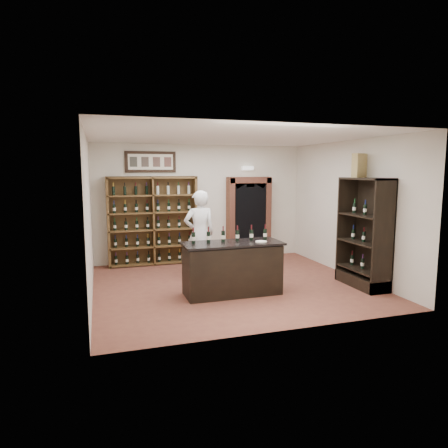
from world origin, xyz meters
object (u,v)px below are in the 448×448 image
at_px(counter_bottle_0, 193,238).
at_px(shopkeeper, 199,234).
at_px(tasting_counter, 232,269).
at_px(side_cabinet, 365,250).
at_px(wine_crate, 359,165).
at_px(wine_shelf, 153,221).

bearing_deg(counter_bottle_0, shopkeeper, 71.47).
xyz_separation_m(tasting_counter, counter_bottle_0, (-0.72, 0.12, 0.61)).
height_order(side_cabinet, wine_crate, wine_crate).
bearing_deg(wine_crate, shopkeeper, 132.57).
bearing_deg(shopkeeper, side_cabinet, 146.52).
distance_m(tasting_counter, counter_bottle_0, 0.95).
height_order(wine_shelf, counter_bottle_0, wine_shelf).
relative_size(counter_bottle_0, shopkeeper, 0.16).
height_order(tasting_counter, wine_crate, wine_crate).
bearing_deg(wine_shelf, shopkeeper, -61.09).
height_order(side_cabinet, shopkeeper, side_cabinet).
bearing_deg(side_cabinet, tasting_counter, 173.72).
relative_size(tasting_counter, shopkeeper, 0.98).
height_order(wine_shelf, wine_crate, wine_crate).
bearing_deg(tasting_counter, counter_bottle_0, 170.39).
height_order(counter_bottle_0, side_cabinet, side_cabinet).
distance_m(counter_bottle_0, side_cabinet, 3.49).
bearing_deg(wine_shelf, wine_crate, -37.55).
relative_size(wine_shelf, wine_crate, 4.54).
relative_size(counter_bottle_0, wine_crate, 0.62).
relative_size(wine_shelf, counter_bottle_0, 7.33).
bearing_deg(wine_crate, side_cabinet, -111.18).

